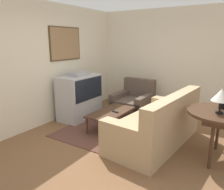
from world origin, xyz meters
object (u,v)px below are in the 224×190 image
at_px(armchair, 133,103).
at_px(console_table, 222,116).
at_px(tv, 80,96).
at_px(couch, 157,126).
at_px(coffee_table, 111,113).
at_px(table_lamp, 221,95).
at_px(mantel_clock, 223,101).

xyz_separation_m(armchair, console_table, (-1.35, -2.21, 0.46)).
xyz_separation_m(tv, couch, (-0.31, -2.11, -0.21)).
bearing_deg(coffee_table, armchair, 3.63).
bearing_deg(couch, armchair, -133.47).
bearing_deg(table_lamp, couch, 82.99).
height_order(armchair, mantel_clock, mantel_clock).
bearing_deg(coffee_table, mantel_clock, -87.74).
bearing_deg(coffee_table, console_table, -93.78).
bearing_deg(mantel_clock, tv, 88.19).
bearing_deg(armchair, couch, -47.72).
xyz_separation_m(tv, mantel_clock, (-0.10, -3.12, 0.38)).
relative_size(coffee_table, console_table, 1.11).
xyz_separation_m(armchair, coffee_table, (-1.21, -0.08, 0.08)).
xyz_separation_m(table_lamp, mantel_clock, (0.34, -0.00, -0.17)).
xyz_separation_m(couch, console_table, (-0.01, -1.04, 0.40)).
relative_size(coffee_table, mantel_clock, 5.17).
distance_m(tv, table_lamp, 3.20).
height_order(couch, table_lamp, table_lamp).
distance_m(couch, console_table, 1.11).
distance_m(armchair, mantel_clock, 2.54).
distance_m(tv, couch, 2.15).
relative_size(tv, coffee_table, 1.00).
xyz_separation_m(tv, console_table, (-0.32, -3.15, 0.19)).
height_order(console_table, table_lamp, table_lamp).
relative_size(couch, armchair, 2.21).
xyz_separation_m(coffee_table, table_lamp, (-0.25, -2.10, 0.73)).
bearing_deg(table_lamp, mantel_clock, -0.18).
distance_m(console_table, table_lamp, 0.37).
distance_m(tv, mantel_clock, 3.15).
bearing_deg(armchair, mantel_clock, -26.23).
relative_size(couch, console_table, 2.07).
relative_size(couch, mantel_clock, 9.58).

